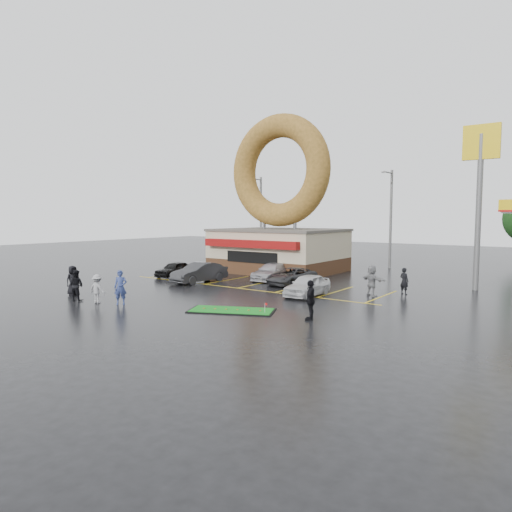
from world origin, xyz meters
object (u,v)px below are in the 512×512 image
Objects in this scene: donut_shop at (279,220)px; putting_green at (232,310)px; streetlight_mid at (390,216)px; car_white at (307,285)px; person_blue at (121,287)px; dumpster at (223,263)px; car_dgrey at (199,273)px; shell_sign at (480,176)px; car_black at (175,269)px; streetlight_left at (260,216)px; car_silver at (272,272)px; person_cameraman at (311,300)px; car_grey at (291,276)px.

donut_shop is 17.77m from putting_green.
car_white is at bearing -85.71° from streetlight_mid.
person_blue is 1.05× the size of dumpster.
shell_sign is at bearing 31.46° from car_dgrey.
donut_shop is 13.16m from car_white.
shell_sign is at bearing 14.12° from dumpster.
dumpster is at bearing 85.44° from car_black.
car_silver is at bearing -51.08° from streetlight_left.
donut_shop is 6.81m from car_silver.
donut_shop is at bearing 115.47° from putting_green.
streetlight_left reaches higher than car_white.
car_black is 0.81× the size of car_dgrey.
car_white reaches higher than car_silver.
streetlight_mid reaches higher than person_cameraman.
streetlight_mid is 23.65m from person_cameraman.
streetlight_left is 26.41m from person_blue.
donut_shop reaches higher than car_dgrey.
person_blue is 16.57m from dumpster.
dumpster is (-4.50, -2.31, -3.81)m from donut_shop.
car_black is at bearing -129.13° from person_cameraman.
streetlight_mid is 2.09× the size of car_silver.
streetlight_left is at bearing 95.20° from car_black.
car_dgrey reaches higher than car_white.
car_white is at bearing -48.75° from donut_shop.
streetlight_left is 2.05× the size of car_dgrey.
streetlight_left is 27.12m from putting_green.
donut_shop reaches higher than streetlight_left.
car_dgrey is at bearing -154.00° from shell_sign.
car_grey is (-1.94, -14.00, -4.20)m from streetlight_mid.
streetlight_mid is 2.33× the size of car_white.
person_cameraman is (4.61, -22.88, -3.85)m from streetlight_mid.
person_cameraman is at bearing -19.33° from car_dgrey.
donut_shop is 7.50× the size of dumpster.
streetlight_left is at bearing 116.38° from car_dgrey.
dumpster is at bearing 123.52° from car_dgrey.
streetlight_left is at bearing 161.01° from shell_sign.
streetlight_left reaches higher than car_silver.
car_dgrey is at bearing 176.68° from car_white.
car_grey is at bearing -155.08° from shell_sign.
shell_sign is at bearing -18.99° from streetlight_left.
person_blue is at bearing -69.74° from car_dgrey.
streetlight_left is 5.00× the size of dumpster.
car_black is 0.85× the size of car_grey.
car_black is at bearing 169.06° from car_dgrey.
car_dgrey is 5.45m from car_silver.
car_silver is (7.17, 3.12, 0.02)m from car_black.
car_dgrey is at bearing -69.08° from streetlight_left.
donut_shop is at bearing 111.34° from car_silver.
shell_sign is at bearing 30.09° from car_grey.
streetlight_mid is 15.95m from dumpster.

